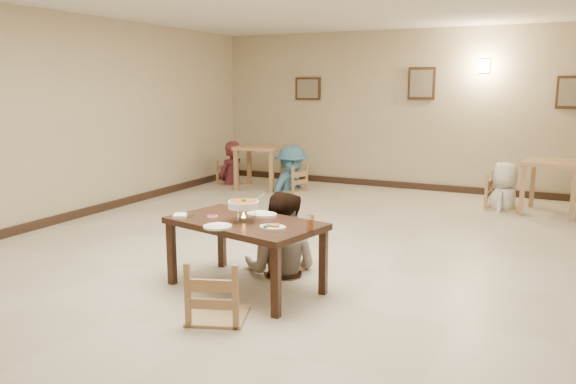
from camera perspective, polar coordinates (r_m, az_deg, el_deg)
The scene contains 28 objects.
floor at distance 6.48m, azimuth 2.17°, elevation -6.87°, with size 10.00×10.00×0.00m, color beige.
wall_back at distance 10.95m, azimuth 12.82°, elevation 8.08°, with size 10.00×10.00×0.00m, color tan.
wall_left at distance 8.60m, azimuth -23.20°, elevation 6.82°, with size 10.00×10.00×0.00m, color tan.
baseboard_back at distance 11.08m, azimuth 12.47°, elevation 0.62°, with size 8.00×0.06×0.12m, color black.
baseboard_left at distance 8.77m, azimuth -22.38°, elevation -2.59°, with size 0.06×10.00×0.12m, color black.
picture_a at distance 11.60m, azimuth 2.03°, elevation 10.44°, with size 0.55×0.04×0.45m.
picture_b at distance 10.88m, azimuth 13.40°, elevation 10.67°, with size 0.50×0.04×0.60m.
picture_c at distance 10.63m, azimuth 26.80°, elevation 9.02°, with size 0.45×0.04×0.55m.
wall_sconce at distance 10.71m, azimuth 19.35°, elevation 11.98°, with size 0.16×0.05×0.22m, color #FFD88C.
main_table at distance 5.42m, azimuth -4.38°, elevation -3.71°, with size 1.61×1.13×0.69m.
chair_far at distance 6.02m, azimuth -0.74°, elevation -3.65°, with size 0.44×0.44×0.93m.
chair_near at distance 4.80m, azimuth -7.23°, elevation -6.92°, with size 0.48×0.48×1.02m.
main_diner at distance 5.86m, azimuth -0.73°, elevation 0.05°, with size 0.85×0.66×1.74m, color gray.
curry_warmer at distance 5.35m, azimuth -4.54°, elevation -1.31°, with size 0.33×0.30×0.27m.
rice_plate_far at distance 5.58m, azimuth -2.69°, elevation -2.25°, with size 0.32×0.32×0.07m.
rice_plate_near at distance 5.15m, azimuth -7.17°, elevation -3.47°, with size 0.26×0.26×0.06m.
fried_plate at distance 5.08m, azimuth -1.59°, elevation -3.53°, with size 0.25×0.25×0.05m.
chili_dish at distance 5.57m, azimuth -7.70°, elevation -2.44°, with size 0.10×0.10×0.02m.
napkin_cutlery at distance 5.62m, azimuth -10.87°, elevation -2.38°, with size 0.21×0.25×0.03m.
drink_glass at distance 5.01m, azimuth 2.28°, elevation -3.22°, with size 0.07×0.07×0.14m.
bg_table_left at distance 10.83m, azimuth -2.88°, elevation 3.98°, with size 0.95×0.95×0.83m.
bg_table_right at distance 9.53m, azimuth 25.36°, elevation 2.02°, with size 0.95×0.95×0.83m.
bg_chair_ll at distance 11.25m, azimuth -5.85°, elevation 3.07°, with size 0.44×0.44×0.94m.
bg_chair_lr at distance 10.53m, azimuth 0.38°, elevation 2.66°, with size 0.45×0.45×0.96m.
bg_chair_rl at distance 9.63m, azimuth 21.21°, elevation 1.55°, with size 0.51×0.51×1.09m.
bg_diner_a at distance 11.20m, azimuth -5.89°, elevation 5.16°, with size 0.64×0.42×1.76m, color #4F1D23.
bg_diner_b at distance 10.48m, azimuth 0.38°, elevation 4.76°, with size 1.12×0.64×1.73m, color teal.
bg_diner_c at distance 9.60m, azimuth 21.29°, elevation 2.84°, with size 0.74×0.48×1.52m, color silver.
Camera 1 is at (2.45, -5.67, 1.96)m, focal length 35.00 mm.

